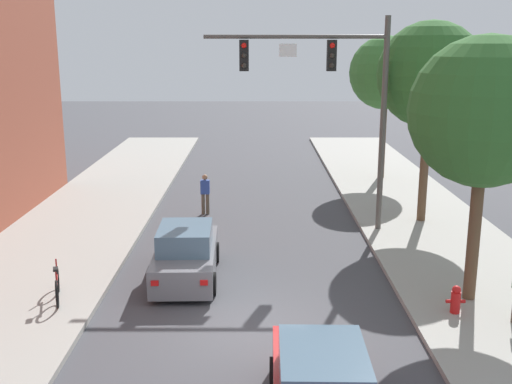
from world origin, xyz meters
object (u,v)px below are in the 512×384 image
bicycle_leaning (58,285)px  street_tree_second (432,75)px  pedestrian_crossing_road (206,192)px  car_lead_grey (187,255)px  street_tree_nearest (486,112)px  fire_hydrant (457,299)px  street_tree_third (387,73)px  traffic_signal_mast (335,85)px

bicycle_leaning → street_tree_second: 14.65m
pedestrian_crossing_road → bicycle_leaning: size_ratio=0.96×
car_lead_grey → street_tree_second: 11.17m
pedestrian_crossing_road → street_tree_second: (8.36, -1.37, 4.70)m
street_tree_nearest → street_tree_second: bearing=84.9°
bicycle_leaning → fire_hydrant: 10.25m
car_lead_grey → street_tree_second: (8.36, 5.56, 4.89)m
car_lead_grey → street_tree_third: street_tree_third is taller
pedestrian_crossing_road → street_tree_second: street_tree_second is taller
fire_hydrant → street_tree_third: size_ratio=0.10×
pedestrian_crossing_road → fire_hydrant: pedestrian_crossing_road is taller
bicycle_leaning → pedestrian_crossing_road: bearing=70.2°
street_tree_second → street_tree_third: 7.62m
car_lead_grey → fire_hydrant: car_lead_grey is taller
pedestrian_crossing_road → street_tree_nearest: (7.69, -8.74, 4.16)m
traffic_signal_mast → bicycle_leaning: (-7.91, -6.39, -4.79)m
traffic_signal_mast → pedestrian_crossing_road: bearing=152.7°
street_tree_nearest → car_lead_grey: bearing=166.8°
fire_hydrant → street_tree_third: street_tree_third is taller
bicycle_leaning → fire_hydrant: size_ratio=2.38×
bicycle_leaning → street_tree_second: bearing=32.9°
traffic_signal_mast → bicycle_leaning: size_ratio=4.38×
pedestrian_crossing_road → street_tree_nearest: street_tree_nearest is taller
street_tree_second → street_tree_third: (-0.03, 7.61, -0.28)m
traffic_signal_mast → street_tree_nearest: size_ratio=1.10×
pedestrian_crossing_road → street_tree_third: size_ratio=0.24×
car_lead_grey → fire_hydrant: (7.04, -2.72, -0.22)m
traffic_signal_mast → street_tree_second: traffic_signal_mast is taller
pedestrian_crossing_road → fire_hydrant: bearing=-53.9°
bicycle_leaning → street_tree_nearest: 11.78m
car_lead_grey → street_tree_nearest: size_ratio=0.63×
pedestrian_crossing_road → street_tree_third: (8.32, 6.24, 4.41)m
pedestrian_crossing_road → street_tree_nearest: bearing=-48.7°
bicycle_leaning → street_tree_second: (11.54, 7.47, 5.07)m
pedestrian_crossing_road → fire_hydrant: 11.96m
traffic_signal_mast → car_lead_grey: 7.99m
pedestrian_crossing_road → street_tree_third: street_tree_third is taller
car_lead_grey → bicycle_leaning: bearing=-149.0°
traffic_signal_mast → bicycle_leaning: bearing=-141.1°
street_tree_third → street_tree_nearest: bearing=-92.4°
bicycle_leaning → car_lead_grey: bearing=31.0°
pedestrian_crossing_road → bicycle_leaning: (-3.18, -8.84, -0.37)m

